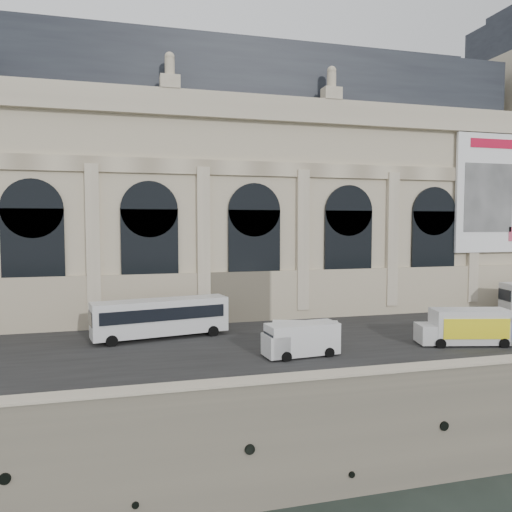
{
  "coord_description": "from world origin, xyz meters",
  "views": [
    {
      "loc": [
        -16.36,
        -25.22,
        15.71
      ],
      "look_at": [
        -3.79,
        22.0,
        12.49
      ],
      "focal_mm": 35.0,
      "sensor_mm": 36.0,
      "label": 1
    }
  ],
  "objects_px": {
    "van_b": "(301,337)",
    "van_c": "(298,340)",
    "box_truck": "(465,327)",
    "bus_left": "(161,317)"
  },
  "relations": [
    {
      "from": "van_b",
      "to": "van_c",
      "type": "height_order",
      "value": "van_c"
    },
    {
      "from": "bus_left",
      "to": "van_c",
      "type": "relative_size",
      "value": 2.05
    },
    {
      "from": "van_b",
      "to": "van_c",
      "type": "bearing_deg",
      "value": -120.59
    },
    {
      "from": "van_b",
      "to": "van_c",
      "type": "distance_m",
      "value": 1.24
    },
    {
      "from": "van_b",
      "to": "box_truck",
      "type": "relative_size",
      "value": 0.73
    },
    {
      "from": "van_b",
      "to": "van_c",
      "type": "relative_size",
      "value": 0.97
    },
    {
      "from": "van_c",
      "to": "van_b",
      "type": "bearing_deg",
      "value": 59.41
    },
    {
      "from": "bus_left",
      "to": "box_truck",
      "type": "bearing_deg",
      "value": -19.97
    },
    {
      "from": "van_b",
      "to": "box_truck",
      "type": "distance_m",
      "value": 13.47
    },
    {
      "from": "van_b",
      "to": "bus_left",
      "type": "bearing_deg",
      "value": 143.65
    }
  ]
}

